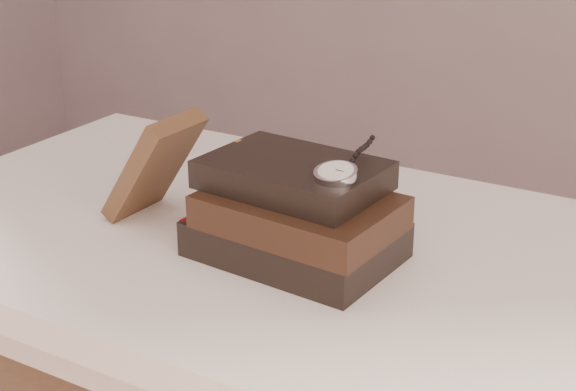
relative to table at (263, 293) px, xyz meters
The scene contains 5 objects.
table is the anchor object (origin of this frame).
book_stack 0.17m from the table, 30.85° to the right, with size 0.24×0.18×0.12m.
journal 0.22m from the table, 165.04° to the right, with size 0.02×0.10×0.16m, color #3B2516.
pocket_watch 0.26m from the table, 23.17° to the right, with size 0.05×0.15×0.02m.
eyeglasses 0.16m from the table, 91.13° to the left, with size 0.10×0.12×0.05m.
Camera 1 is at (0.51, -0.47, 1.19)m, focal length 52.34 mm.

